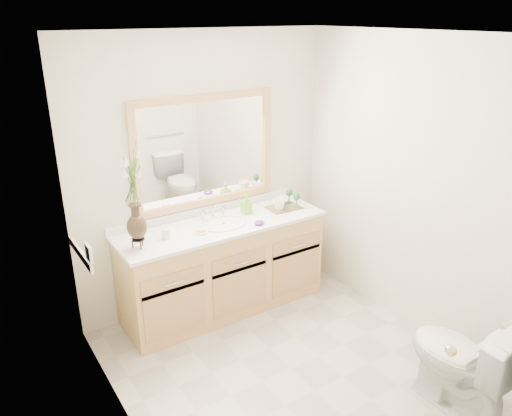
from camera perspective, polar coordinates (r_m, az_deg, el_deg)
floor at (r=3.98m, az=4.01°, el=-17.78°), size 2.60×2.60×0.00m
ceiling at (r=3.08m, az=5.22°, el=19.23°), size 2.40×2.60×0.02m
wall_back at (r=4.39m, az=-5.85°, el=3.93°), size 2.40×0.02×2.40m
wall_front at (r=2.57m, az=22.73°, el=-11.23°), size 2.40×0.02×2.40m
wall_left at (r=2.85m, az=-15.16°, el=-6.90°), size 0.02×2.60×2.40m
wall_right at (r=4.15m, az=17.81°, el=1.95°), size 0.02×2.60×2.40m
vanity at (r=4.47m, az=-3.75°, el=-6.83°), size 1.80×0.55×0.80m
counter at (r=4.28m, az=-3.88°, el=-1.94°), size 1.84×0.57×0.03m
sink at (r=4.29m, az=-3.75°, el=-2.50°), size 0.38×0.34×0.23m
mirror at (r=4.31m, az=-5.82°, el=6.45°), size 1.32×0.04×0.97m
switch_plate at (r=3.61m, az=-18.56°, el=-4.89°), size 0.02×0.12×0.12m
door at (r=2.49m, az=17.58°, el=-17.39°), size 0.80×0.03×2.00m
toilet at (r=3.70m, az=22.39°, el=-15.96°), size 0.42×0.75×0.74m
flower_vase at (r=3.76m, az=-13.88°, el=2.48°), size 0.18×0.18×0.74m
tumbler at (r=4.04m, az=-10.23°, el=-2.88°), size 0.07×0.07×0.09m
soap_dish at (r=4.10m, az=-6.31°, el=-2.73°), size 0.11×0.11×0.03m
soap_bottle at (r=4.45m, az=-1.12°, el=0.34°), size 0.07×0.08×0.16m
purple_dish at (r=4.24m, az=0.37°, el=-1.69°), size 0.10×0.08×0.03m
tray at (r=4.60m, az=3.20°, el=0.05°), size 0.30×0.21×0.01m
mug_left at (r=4.51m, az=2.69°, el=0.47°), size 0.14×0.13×0.11m
mug_right at (r=4.63m, az=2.89°, el=0.92°), size 0.12×0.11×0.09m
goblet_front at (r=4.56m, az=4.68°, el=1.22°), size 0.06×0.06×0.14m
goblet_back at (r=4.66m, az=3.82°, el=1.72°), size 0.06×0.06×0.14m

